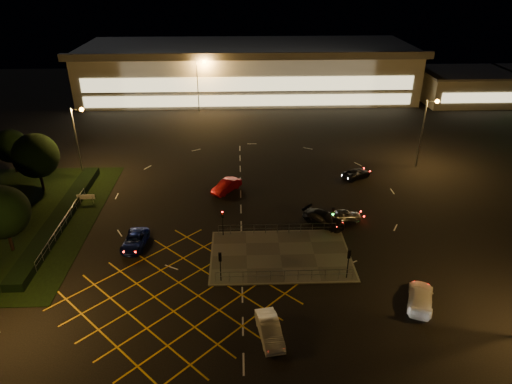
{
  "coord_description": "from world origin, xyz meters",
  "views": [
    {
      "loc": [
        -1.99,
        -40.72,
        27.31
      ],
      "look_at": [
        -0.13,
        8.59,
        2.0
      ],
      "focal_mm": 32.0,
      "sensor_mm": 36.0,
      "label": 1
    }
  ],
  "objects_px": {
    "car_east_grey": "(356,174)",
    "signal_se": "(349,258)",
    "car_queue_white": "(270,330)",
    "car_right_silver": "(345,215)",
    "signal_ne": "(333,215)",
    "car_approach_white": "(420,297)",
    "signal_nw": "(223,217)",
    "signal_sw": "(220,261)",
    "car_left_blue": "(135,241)",
    "car_circ_red": "(226,186)",
    "car_far_dkgrey": "(324,219)"
  },
  "relations": [
    {
      "from": "car_far_dkgrey",
      "to": "car_left_blue",
      "type": "bearing_deg",
      "value": 143.09
    },
    {
      "from": "car_left_blue",
      "to": "car_right_silver",
      "type": "height_order",
      "value": "car_left_blue"
    },
    {
      "from": "signal_sw",
      "to": "signal_nw",
      "type": "distance_m",
      "value": 7.99
    },
    {
      "from": "car_right_silver",
      "to": "car_approach_white",
      "type": "relative_size",
      "value": 0.75
    },
    {
      "from": "car_queue_white",
      "to": "car_right_silver",
      "type": "relative_size",
      "value": 1.2
    },
    {
      "from": "signal_sw",
      "to": "signal_se",
      "type": "bearing_deg",
      "value": -180.0
    },
    {
      "from": "signal_nw",
      "to": "car_circ_red",
      "type": "height_order",
      "value": "signal_nw"
    },
    {
      "from": "signal_ne",
      "to": "car_left_blue",
      "type": "bearing_deg",
      "value": -175.54
    },
    {
      "from": "signal_sw",
      "to": "car_queue_white",
      "type": "bearing_deg",
      "value": 119.66
    },
    {
      "from": "car_far_dkgrey",
      "to": "car_circ_red",
      "type": "relative_size",
      "value": 1.1
    },
    {
      "from": "signal_sw",
      "to": "car_approach_white",
      "type": "xyz_separation_m",
      "value": [
        17.69,
        -3.84,
        -1.62
      ]
    },
    {
      "from": "signal_se",
      "to": "car_circ_red",
      "type": "height_order",
      "value": "signal_se"
    },
    {
      "from": "car_left_blue",
      "to": "signal_sw",
      "type": "bearing_deg",
      "value": -30.68
    },
    {
      "from": "signal_se",
      "to": "car_far_dkgrey",
      "type": "distance_m",
      "value": 10.2
    },
    {
      "from": "signal_sw",
      "to": "car_left_blue",
      "type": "height_order",
      "value": "signal_sw"
    },
    {
      "from": "car_right_silver",
      "to": "car_far_dkgrey",
      "type": "bearing_deg",
      "value": 103.01
    },
    {
      "from": "car_circ_red",
      "to": "car_approach_white",
      "type": "height_order",
      "value": "car_circ_red"
    },
    {
      "from": "car_right_silver",
      "to": "signal_se",
      "type": "bearing_deg",
      "value": 164.51
    },
    {
      "from": "signal_ne",
      "to": "car_queue_white",
      "type": "height_order",
      "value": "signal_ne"
    },
    {
      "from": "car_east_grey",
      "to": "signal_se",
      "type": "bearing_deg",
      "value": 133.6
    },
    {
      "from": "signal_ne",
      "to": "car_approach_white",
      "type": "distance_m",
      "value": 13.22
    },
    {
      "from": "car_left_blue",
      "to": "signal_ne",
      "type": "bearing_deg",
      "value": 8.0
    },
    {
      "from": "car_left_blue",
      "to": "signal_se",
      "type": "bearing_deg",
      "value": -13.0
    },
    {
      "from": "car_approach_white",
      "to": "signal_se",
      "type": "bearing_deg",
      "value": -12.37
    },
    {
      "from": "car_queue_white",
      "to": "signal_se",
      "type": "bearing_deg",
      "value": 33.51
    },
    {
      "from": "car_queue_white",
      "to": "car_east_grey",
      "type": "distance_m",
      "value": 32.82
    },
    {
      "from": "signal_sw",
      "to": "car_east_grey",
      "type": "relative_size",
      "value": 0.72
    },
    {
      "from": "car_queue_white",
      "to": "car_far_dkgrey",
      "type": "distance_m",
      "value": 18.83
    },
    {
      "from": "signal_nw",
      "to": "car_approach_white",
      "type": "relative_size",
      "value": 0.61
    },
    {
      "from": "car_right_silver",
      "to": "car_approach_white",
      "type": "bearing_deg",
      "value": -170.84
    },
    {
      "from": "signal_ne",
      "to": "car_approach_white",
      "type": "height_order",
      "value": "signal_ne"
    },
    {
      "from": "signal_ne",
      "to": "car_right_silver",
      "type": "xyz_separation_m",
      "value": [
        2.13,
        2.9,
        -1.71
      ]
    },
    {
      "from": "car_queue_white",
      "to": "car_left_blue",
      "type": "distance_m",
      "value": 19.13
    },
    {
      "from": "car_circ_red",
      "to": "car_left_blue",
      "type": "bearing_deg",
      "value": -89.21
    },
    {
      "from": "signal_nw",
      "to": "car_far_dkgrey",
      "type": "relative_size",
      "value": 0.61
    },
    {
      "from": "signal_nw",
      "to": "car_queue_white",
      "type": "height_order",
      "value": "signal_nw"
    },
    {
      "from": "signal_se",
      "to": "car_right_silver",
      "type": "bearing_deg",
      "value": -101.07
    },
    {
      "from": "signal_ne",
      "to": "car_right_silver",
      "type": "distance_m",
      "value": 3.98
    },
    {
      "from": "signal_nw",
      "to": "car_east_grey",
      "type": "height_order",
      "value": "signal_nw"
    },
    {
      "from": "signal_sw",
      "to": "car_left_blue",
      "type": "distance_m",
      "value": 11.37
    },
    {
      "from": "signal_se",
      "to": "car_approach_white",
      "type": "xyz_separation_m",
      "value": [
        5.69,
        -3.84,
        -1.62
      ]
    },
    {
      "from": "car_circ_red",
      "to": "signal_ne",
      "type": "bearing_deg",
      "value": -4.7
    },
    {
      "from": "car_queue_white",
      "to": "car_circ_red",
      "type": "distance_m",
      "value": 26.43
    },
    {
      "from": "car_east_grey",
      "to": "car_left_blue",
      "type": "bearing_deg",
      "value": 89.33
    },
    {
      "from": "signal_ne",
      "to": "car_circ_red",
      "type": "height_order",
      "value": "signal_ne"
    },
    {
      "from": "car_left_blue",
      "to": "car_approach_white",
      "type": "relative_size",
      "value": 0.95
    },
    {
      "from": "car_east_grey",
      "to": "car_approach_white",
      "type": "xyz_separation_m",
      "value": [
        -0.48,
        -26.24,
        0.13
      ]
    },
    {
      "from": "car_left_blue",
      "to": "car_far_dkgrey",
      "type": "xyz_separation_m",
      "value": [
        20.79,
        3.73,
        0.07
      ]
    },
    {
      "from": "signal_ne",
      "to": "car_east_grey",
      "type": "distance_m",
      "value": 15.77
    },
    {
      "from": "signal_nw",
      "to": "car_queue_white",
      "type": "relative_size",
      "value": 0.68
    }
  ]
}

